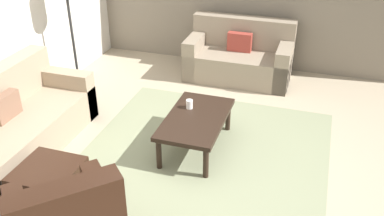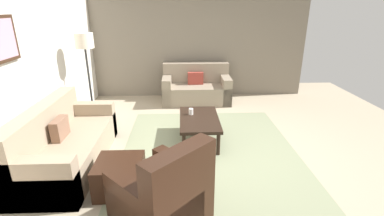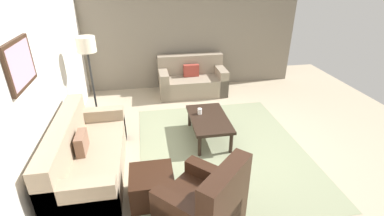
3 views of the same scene
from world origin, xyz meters
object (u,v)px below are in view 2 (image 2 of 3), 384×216
at_px(couch_main, 62,146).
at_px(cup, 191,111).
at_px(ottoman, 120,176).
at_px(coffee_table, 199,121).
at_px(couch_loveseat, 196,89).
at_px(armchair_leather, 165,199).
at_px(lamp_standing, 85,51).

relative_size(couch_main, cup, 19.37).
xyz_separation_m(ottoman, coffee_table, (1.30, -1.05, 0.16)).
distance_m(couch_loveseat, cup, 1.93).
distance_m(armchair_leather, coffee_table, 1.94).
height_order(ottoman, cup, cup).
bearing_deg(cup, couch_loveseat, -5.65).
bearing_deg(couch_main, ottoman, -123.99).
bearing_deg(couch_loveseat, couch_main, 143.66).
relative_size(couch_main, lamp_standing, 1.18).
height_order(armchair_leather, lamp_standing, lamp_standing).
bearing_deg(cup, ottoman, 147.88).
height_order(couch_main, couch_loveseat, same).
relative_size(couch_main, ottoman, 3.60).
bearing_deg(armchair_leather, ottoman, 44.82).
relative_size(couch_loveseat, lamp_standing, 0.91).
bearing_deg(ottoman, armchair_leather, -135.18).
bearing_deg(ottoman, couch_loveseat, -18.16).
distance_m(armchair_leather, cup, 2.09).
height_order(coffee_table, lamp_standing, lamp_standing).
height_order(couch_loveseat, armchair_leather, armchair_leather).
xyz_separation_m(ottoman, lamp_standing, (2.07, 0.92, 1.21)).
bearing_deg(cup, coffee_table, -142.02).
distance_m(ottoman, coffee_table, 1.68).
xyz_separation_m(armchair_leather, cup, (2.05, -0.34, 0.16)).
relative_size(couch_main, coffee_table, 1.84).
distance_m(ottoman, lamp_standing, 2.56).
xyz_separation_m(ottoman, cup, (1.47, -0.92, 0.26)).
relative_size(couch_loveseat, ottoman, 2.78).
bearing_deg(cup, couch_main, 114.63).
distance_m(couch_loveseat, coffee_table, 2.09).
bearing_deg(cup, lamp_standing, 71.92).
height_order(couch_main, coffee_table, couch_main).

